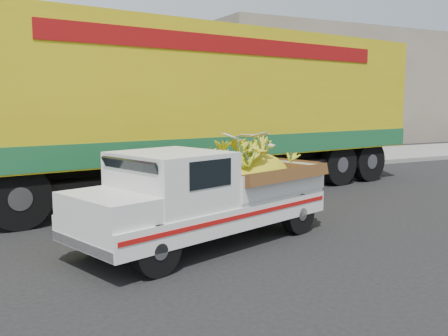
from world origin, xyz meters
TOP-DOWN VIEW (x-y plane):
  - ground at (0.00, 0.00)m, footprint 100.00×100.00m
  - curb at (0.00, 5.63)m, footprint 60.00×0.25m
  - sidewalk at (0.00, 7.73)m, footprint 60.00×4.00m
  - building_right at (14.00, 14.63)m, footprint 14.00×6.00m
  - pickup_truck at (-0.08, -0.61)m, footprint 4.42×2.72m
  - semi_trailer at (1.48, 3.18)m, footprint 12.06×4.25m

SIDE VIEW (x-z plane):
  - ground at x=0.00m, z-range 0.00..0.00m
  - sidewalk at x=0.00m, z-range 0.00..0.14m
  - curb at x=0.00m, z-range 0.00..0.15m
  - pickup_truck at x=-0.08m, z-range 0.05..1.51m
  - semi_trailer at x=1.48m, z-range 0.22..4.02m
  - building_right at x=14.00m, z-range 0.00..6.00m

